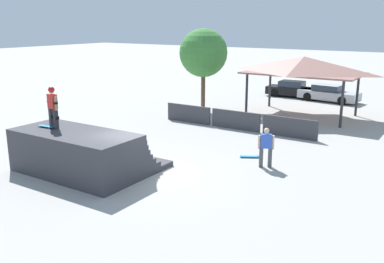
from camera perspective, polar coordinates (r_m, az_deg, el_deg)
The scene contains 11 objects.
ground_plane at distance 17.11m, azimuth -7.05°, elevation -5.90°, with size 160.00×160.00×0.00m, color #A3A09B.
quarter_pipe_ramp at distance 17.73m, azimuth -14.51°, elevation -2.84°, with size 5.28×4.12×1.74m.
skater_on_deck at distance 17.93m, azimuth -18.10°, elevation 3.44°, with size 0.73×0.30×1.69m.
skateboard_on_deck at distance 18.30m, azimuth -18.80°, elevation 0.66°, with size 0.84×0.26×0.09m.
bystander_walking at distance 17.97m, azimuth 9.84°, elevation -1.86°, with size 0.65×0.41×1.68m.
skateboard_on_ground at distance 19.35m, azimuth 7.77°, elevation -3.31°, with size 0.85×0.59×0.09m.
barrier_fence at distance 24.26m, azimuth 5.84°, elevation 1.53°, with size 9.38×0.12×1.05m.
pavilion_shelter at distance 28.12m, azimuth 14.67°, elevation 8.52°, with size 7.04×4.44×3.80m.
tree_beside_pavilion at distance 28.91m, azimuth 1.52°, elevation 10.41°, with size 3.21×3.21×5.51m.
parked_car_black at distance 35.69m, azimuth 13.27°, elevation 5.50°, with size 4.19×1.79×1.27m.
parked_car_silver at distance 34.30m, azimuth 17.74°, elevation 4.85°, with size 4.61×2.25×1.27m.
Camera 1 is at (10.42, -12.21, 5.91)m, focal length 40.00 mm.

